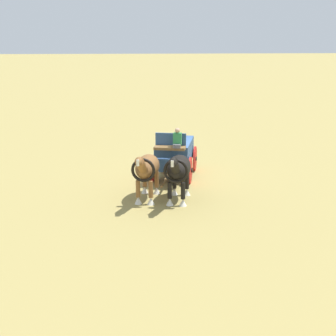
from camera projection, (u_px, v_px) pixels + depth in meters
ground_plane at (175, 176)px, 25.34m from camera, size 220.00×220.00×0.00m
show_wagon at (174, 153)px, 24.89m from camera, size 5.77×2.46×2.66m
draft_horse_near at (178, 170)px, 21.35m from camera, size 3.00×1.35×2.22m
draft_horse_off at (147, 169)px, 21.53m from camera, size 3.05×1.34×2.20m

